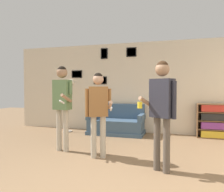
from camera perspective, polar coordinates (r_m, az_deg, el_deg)
wall_back at (r=6.60m, az=8.35°, el=2.24°), size 8.45×0.08×2.70m
couch at (r=6.42m, az=1.19°, el=-7.30°), size 1.61×0.80×0.86m
bookshelf at (r=6.48m, az=26.40°, el=-5.92°), size 1.16×0.30×0.92m
floor_lamp at (r=6.76m, az=-11.60°, el=1.48°), size 0.42×0.45×1.61m
person_player_foreground_left at (r=4.71m, az=-12.89°, el=-0.60°), size 0.50×0.52×1.79m
person_player_foreground_center at (r=4.16m, az=-3.62°, el=-2.64°), size 0.58×0.39×1.62m
person_watcher_holding_cup at (r=3.54m, az=12.90°, el=-1.83°), size 0.59×0.36×1.76m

